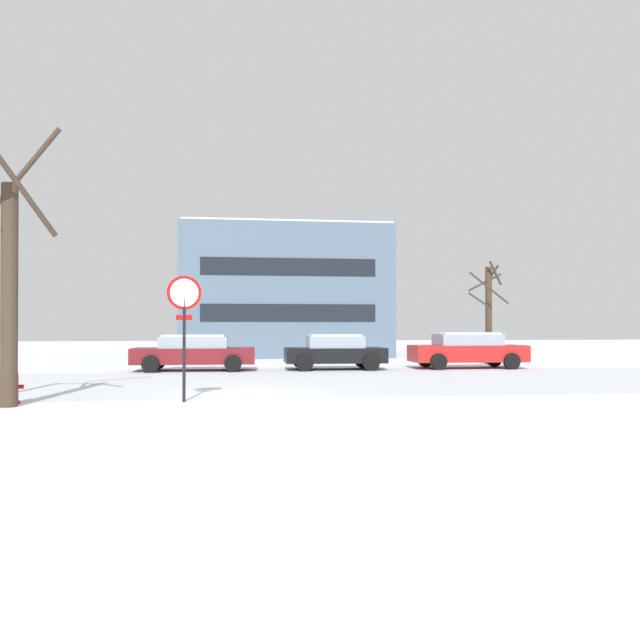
# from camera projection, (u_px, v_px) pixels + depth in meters

# --- Properties ---
(ground_plane) EXTENTS (120.00, 120.00, 0.00)m
(ground_plane) POSITION_uv_depth(u_px,v_px,m) (249.00, 395.00, 15.70)
(ground_plane) COLOR white
(road_surface) EXTENTS (80.00, 9.11, 0.00)m
(road_surface) POSITION_uv_depth(u_px,v_px,m) (247.00, 382.00, 19.23)
(road_surface) COLOR silver
(road_surface) RESTS_ON ground
(stop_sign) EXTENTS (0.75, 0.14, 2.80)m
(stop_sign) POSITION_uv_depth(u_px,v_px,m) (184.00, 313.00, 14.23)
(stop_sign) COLOR black
(stop_sign) RESTS_ON ground
(fire_hydrant) EXTENTS (0.44, 0.30, 0.79)m
(fire_hydrant) POSITION_uv_depth(u_px,v_px,m) (13.00, 385.00, 13.88)
(fire_hydrant) COLOR red
(fire_hydrant) RESTS_ON ground
(parked_car_maroon) EXTENTS (4.56, 2.15, 1.36)m
(parked_car_maroon) POSITION_uv_depth(u_px,v_px,m) (194.00, 352.00, 24.28)
(parked_car_maroon) COLOR maroon
(parked_car_maroon) RESTS_ON ground
(parked_car_black) EXTENTS (3.89, 2.08, 1.36)m
(parked_car_black) POSITION_uv_depth(u_px,v_px,m) (335.00, 351.00, 24.95)
(parked_car_black) COLOR black
(parked_car_black) RESTS_ON ground
(parked_car_red) EXTENTS (4.54, 2.04, 1.43)m
(parked_car_red) POSITION_uv_depth(u_px,v_px,m) (467.00, 350.00, 25.70)
(parked_car_red) COLOR red
(parked_car_red) RESTS_ON ground
(tree_far_left) EXTENTS (1.95, 1.98, 4.53)m
(tree_far_left) POSITION_uv_depth(u_px,v_px,m) (489.00, 311.00, 28.31)
(tree_far_left) COLOR #423326
(tree_far_left) RESTS_ON ground
(tree_near_corner) EXTENTS (1.58, 1.89, 6.05)m
(tree_near_corner) POSITION_uv_depth(u_px,v_px,m) (11.00, 283.00, 13.38)
(tree_near_corner) COLOR #423326
(tree_near_corner) RESTS_ON ground
(building_far_left) EXTENTS (11.33, 10.61, 7.24)m
(building_far_left) POSITION_uv_depth(u_px,v_px,m) (282.00, 294.00, 38.35)
(building_far_left) COLOR slate
(building_far_left) RESTS_ON ground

